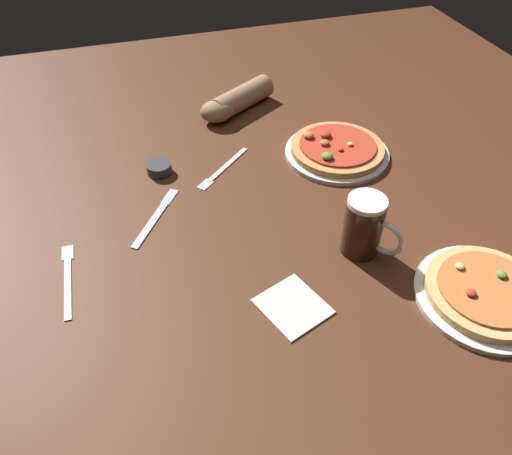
# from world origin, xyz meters

# --- Properties ---
(ground_plane) EXTENTS (2.40, 2.40, 0.03)m
(ground_plane) POSITION_xyz_m (0.00, 0.00, -0.01)
(ground_plane) COLOR #4C2816
(pizza_plate_near) EXTENTS (0.28, 0.28, 0.05)m
(pizza_plate_near) POSITION_xyz_m (0.39, -0.32, 0.02)
(pizza_plate_near) COLOR silver
(pizza_plate_near) RESTS_ON ground_plane
(pizza_plate_far) EXTENTS (0.29, 0.29, 0.05)m
(pizza_plate_far) POSITION_xyz_m (0.31, 0.24, 0.02)
(pizza_plate_far) COLOR silver
(pizza_plate_far) RESTS_ON ground_plane
(beer_mug_dark) EXTENTS (0.10, 0.13, 0.14)m
(beer_mug_dark) POSITION_xyz_m (0.21, -0.12, 0.07)
(beer_mug_dark) COLOR black
(beer_mug_dark) RESTS_ON ground_plane
(ramekin_sauce) EXTENTS (0.07, 0.07, 0.03)m
(ramekin_sauce) POSITION_xyz_m (-0.18, 0.30, 0.01)
(ramekin_sauce) COLOR #333338
(ramekin_sauce) RESTS_ON ground_plane
(napkin_folded) EXTENTS (0.15, 0.16, 0.01)m
(napkin_folded) POSITION_xyz_m (0.01, -0.23, 0.00)
(napkin_folded) COLOR silver
(napkin_folded) RESTS_ON ground_plane
(fork_left) EXTENTS (0.18, 0.16, 0.01)m
(fork_left) POSITION_xyz_m (-0.01, 0.27, 0.00)
(fork_left) COLOR silver
(fork_left) RESTS_ON ground_plane
(knife_right) EXTENTS (0.14, 0.20, 0.01)m
(knife_right) POSITION_xyz_m (-0.21, 0.13, 0.00)
(knife_right) COLOR silver
(knife_right) RESTS_ON ground_plane
(fork_spare) EXTENTS (0.03, 0.22, 0.01)m
(fork_spare) POSITION_xyz_m (-0.42, -0.02, 0.00)
(fork_spare) COLOR silver
(fork_spare) RESTS_ON ground_plane
(diner_arm) EXTENTS (0.26, 0.19, 0.07)m
(diner_arm) POSITION_xyz_m (0.10, 0.55, 0.04)
(diner_arm) COLOR #936B4C
(diner_arm) RESTS_ON ground_plane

